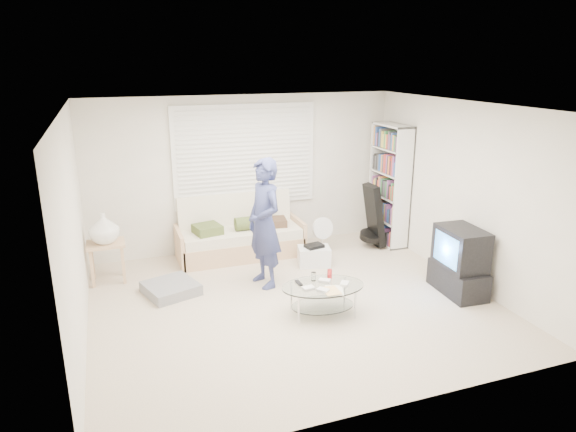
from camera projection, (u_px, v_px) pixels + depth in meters
name	position (u px, v px, depth m)	size (l,w,h in m)	color
ground	(293.00, 303.00, 6.64)	(5.00, 5.00, 0.00)	tan
room_shell	(280.00, 172.00, 6.60)	(5.02, 4.52, 2.51)	silver
window_blinds	(245.00, 156.00, 8.17)	(2.32, 0.08, 1.62)	silver
futon_sofa	(240.00, 237.00, 8.17)	(1.98, 0.80, 0.97)	tan
grey_floor_pillow	(171.00, 288.00, 6.90)	(0.64, 0.64, 0.14)	slate
side_table	(104.00, 231.00, 7.08)	(0.51, 0.41, 1.01)	tan
bookshelf	(389.00, 185.00, 8.57)	(0.32, 0.85, 2.02)	white
guitar_case	(374.00, 220.00, 8.48)	(0.38, 0.39, 1.06)	black
floor_fan	(322.00, 232.00, 8.30)	(0.36, 0.24, 0.60)	white
storage_bin	(314.00, 256.00, 7.82)	(0.54, 0.44, 0.33)	white
tv_unit	(459.00, 262.00, 6.82)	(0.50, 0.86, 0.91)	black
coffee_table	(323.00, 291.00, 6.27)	(1.10, 0.77, 0.50)	silver
standing_person	(264.00, 223.00, 6.94)	(0.65, 0.43, 1.79)	navy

